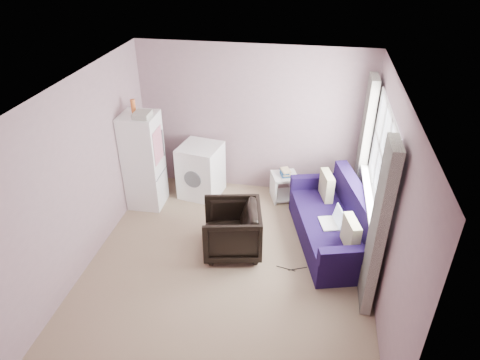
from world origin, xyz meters
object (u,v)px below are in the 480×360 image
(fridge, at_px, (144,161))
(sofa, at_px, (336,225))
(washing_machine, at_px, (201,169))
(side_table, at_px, (284,185))
(armchair, at_px, (232,228))

(fridge, distance_m, sofa, 3.13)
(washing_machine, height_order, side_table, washing_machine)
(fridge, bearing_deg, washing_machine, 27.81)
(armchair, relative_size, washing_machine, 0.89)
(washing_machine, bearing_deg, fridge, -141.15)
(washing_machine, relative_size, side_table, 1.63)
(side_table, relative_size, sofa, 0.27)
(side_table, bearing_deg, fridge, -166.36)
(fridge, bearing_deg, side_table, 12.73)
(washing_machine, height_order, sofa, washing_machine)
(armchair, distance_m, fridge, 1.92)
(armchair, bearing_deg, side_table, 146.33)
(sofa, bearing_deg, fridge, 155.30)
(fridge, bearing_deg, armchair, -31.83)
(fridge, xyz_separation_m, washing_machine, (0.81, 0.44, -0.33))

